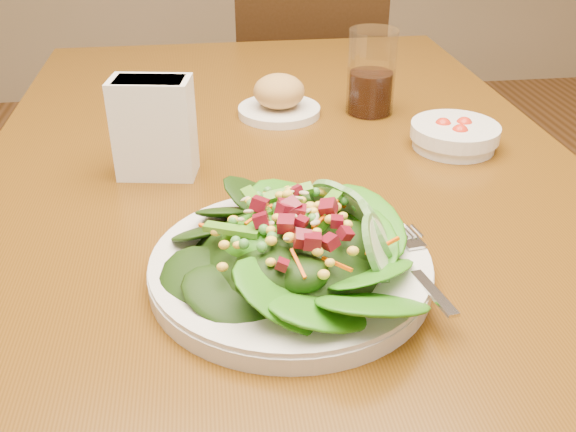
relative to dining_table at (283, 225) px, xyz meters
The scene contains 7 objects.
dining_table is the anchor object (origin of this frame).
chair_far 1.01m from the dining_table, 78.44° to the left, with size 0.47×0.47×0.92m.
salad_plate 0.31m from the dining_table, 93.42° to the right, with size 0.31×0.31×0.09m.
bread_plate 0.25m from the dining_table, 84.65° to the left, with size 0.14×0.14×0.07m.
tomato_bowl 0.30m from the dining_table, ahead, with size 0.14×0.14×0.05m.
drinking_glass 0.31m from the dining_table, 48.03° to the left, with size 0.08×0.08×0.15m.
napkin_holder 0.25m from the dining_table, behind, with size 0.12×0.08×0.14m.
Camera 1 is at (-0.11, -0.85, 1.16)m, focal length 40.00 mm.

